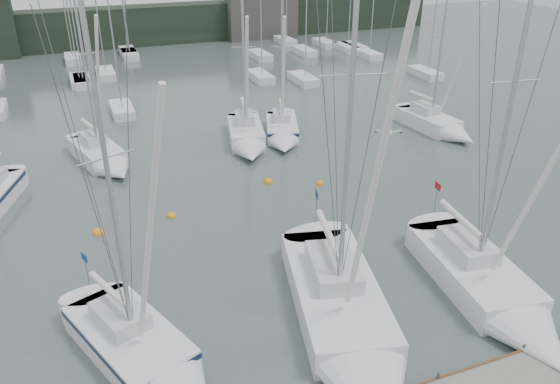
# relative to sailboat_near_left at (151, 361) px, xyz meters

# --- Properties ---
(ground) EXTENTS (160.00, 160.00, 0.00)m
(ground) POSITION_rel_sailboat_near_left_xyz_m (7.73, -0.47, -0.59)
(ground) COLOR #485856
(ground) RESTS_ON ground
(far_treeline) EXTENTS (90.00, 4.00, 5.00)m
(far_treeline) POSITION_rel_sailboat_near_left_xyz_m (7.73, 61.53, 1.91)
(far_treeline) COLOR black
(far_treeline) RESTS_ON ground
(far_building_right) EXTENTS (10.00, 3.00, 7.00)m
(far_building_right) POSITION_rel_sailboat_near_left_xyz_m (25.73, 59.53, 2.91)
(far_building_right) COLOR #3F3D3A
(far_building_right) RESTS_ON ground
(mast_forest) EXTENTS (59.08, 28.03, 14.86)m
(mast_forest) POSITION_rel_sailboat_near_left_xyz_m (8.07, 44.97, -0.10)
(mast_forest) COLOR silver
(mast_forest) RESTS_ON ground
(sailboat_near_left) EXTENTS (5.76, 8.96, 14.48)m
(sailboat_near_left) POSITION_rel_sailboat_near_left_xyz_m (0.00, 0.00, 0.00)
(sailboat_near_left) COLOR silver
(sailboat_near_left) RESTS_ON ground
(sailboat_near_center) EXTENTS (6.29, 12.90, 18.12)m
(sailboat_near_center) POSITION_rel_sailboat_near_left_xyz_m (7.68, -1.55, 0.03)
(sailboat_near_center) COLOR silver
(sailboat_near_center) RESTS_ON ground
(sailboat_near_right) EXTENTS (4.54, 11.04, 16.72)m
(sailboat_near_right) POSITION_rel_sailboat_near_left_xyz_m (14.86, -1.76, 0.02)
(sailboat_near_right) COLOR silver
(sailboat_near_right) RESTS_ON ground
(sailboat_mid_b) EXTENTS (4.38, 7.95, 12.73)m
(sailboat_mid_b) POSITION_rel_sailboat_near_left_xyz_m (0.24, 20.64, -0.02)
(sailboat_mid_b) COLOR silver
(sailboat_mid_b) RESTS_ON ground
(sailboat_mid_c) EXTENTS (4.29, 8.48, 12.06)m
(sailboat_mid_c) POSITION_rel_sailboat_near_left_xyz_m (10.63, 20.55, 0.01)
(sailboat_mid_c) COLOR silver
(sailboat_mid_c) RESTS_ON ground
(sailboat_mid_d) EXTENTS (4.60, 7.65, 11.82)m
(sailboat_mid_d) POSITION_rel_sailboat_near_left_xyz_m (13.61, 20.86, -0.03)
(sailboat_mid_d) COLOR silver
(sailboat_mid_d) RESTS_ON ground
(sailboat_mid_e) EXTENTS (3.34, 8.06, 12.45)m
(sailboat_mid_e) POSITION_rel_sailboat_near_left_xyz_m (25.98, 17.66, -0.02)
(sailboat_mid_e) COLOR silver
(sailboat_mid_e) RESTS_ON ground
(buoy_a) EXTENTS (0.56, 0.56, 0.56)m
(buoy_a) POSITION_rel_sailboat_near_left_xyz_m (3.11, 11.91, -0.59)
(buoy_a) COLOR orange
(buoy_a) RESTS_ON ground
(buoy_b) EXTENTS (0.62, 0.62, 0.62)m
(buoy_b) POSITION_rel_sailboat_near_left_xyz_m (9.94, 14.15, -0.59)
(buoy_b) COLOR orange
(buoy_b) RESTS_ON ground
(buoy_c) EXTENTS (0.65, 0.65, 0.65)m
(buoy_c) POSITION_rel_sailboat_near_left_xyz_m (-1.02, 11.47, -0.59)
(buoy_c) COLOR orange
(buoy_c) RESTS_ON ground
(seagull) EXTENTS (1.08, 0.60, 0.22)m
(seagull) POSITION_rel_sailboat_near_left_xyz_m (11.49, 2.96, 6.63)
(seagull) COLOR white
(seagull) RESTS_ON ground
(buoy_d) EXTENTS (0.52, 0.52, 0.52)m
(buoy_d) POSITION_rel_sailboat_near_left_xyz_m (13.01, 12.66, -0.59)
(buoy_d) COLOR orange
(buoy_d) RESTS_ON ground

